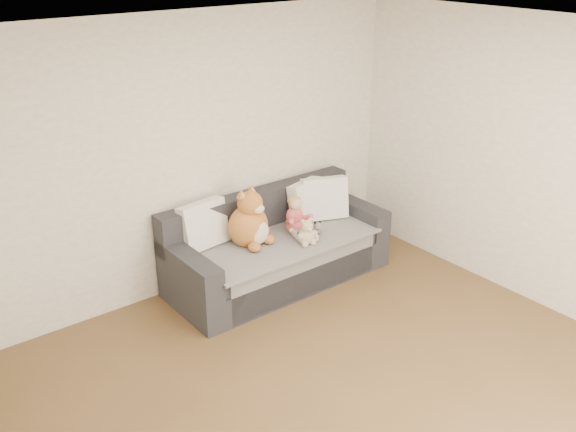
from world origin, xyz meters
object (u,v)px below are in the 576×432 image
object	(u,v)px
toddler	(296,218)
teddy_bear	(307,234)
sippy_cup	(300,234)
sofa	(276,251)
plush_cat	(250,223)

from	to	relation	value
toddler	teddy_bear	distance (m)	0.26
sippy_cup	sofa	bearing A→B (deg)	121.48
plush_cat	teddy_bear	size ratio (longest dim) A/B	2.24
sofa	sippy_cup	bearing A→B (deg)	-58.52
toddler	sofa	bearing A→B (deg)	165.07
toddler	plush_cat	distance (m)	0.50
teddy_bear	sippy_cup	distance (m)	0.13
toddler	sippy_cup	size ratio (longest dim) A/B	3.73
sofa	sippy_cup	xyz separation A→B (m)	(0.13, -0.21, 0.22)
toddler	sippy_cup	bearing A→B (deg)	-107.62
toddler	sippy_cup	distance (m)	0.18
plush_cat	sippy_cup	world-z (taller)	plush_cat
sofa	sippy_cup	world-z (taller)	sofa
sofa	toddler	size ratio (longest dim) A/B	5.47
sofa	plush_cat	distance (m)	0.49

